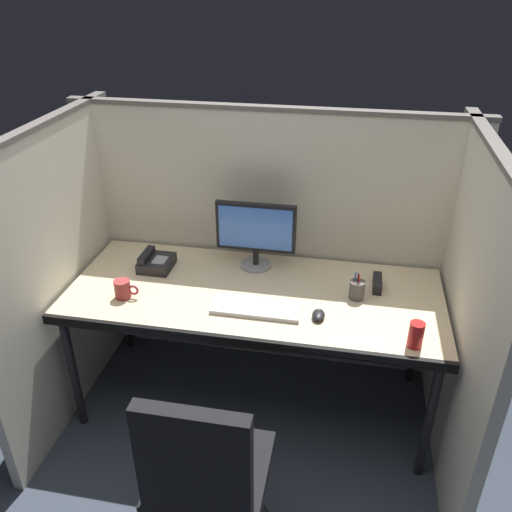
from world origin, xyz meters
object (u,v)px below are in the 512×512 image
desk_phone (156,262)px  pen_cup (357,290)px  desk (254,301)px  soda_can (416,335)px  monitor_center (256,231)px  office_chair (210,500)px  coffee_mug (123,289)px  computer_mouse (318,315)px  keyboard_main (256,308)px  red_stapler (377,283)px

desk_phone → pen_cup: 1.09m
desk → soda_can: size_ratio=15.57×
desk_phone → soda_can: soda_can is taller
monitor_center → office_chair: bearing=-87.9°
office_chair → monitor_center: size_ratio=2.27×
coffee_mug → desk_phone: (0.06, 0.31, -0.01)m
desk → office_chair: size_ratio=1.95×
monitor_center → computer_mouse: (0.38, -0.42, -0.20)m
desk → desk_phone: size_ratio=10.00×
keyboard_main → red_stapler: bearing=28.7°
desk → keyboard_main: 0.17m
monitor_center → desk_phone: (-0.54, -0.12, -0.18)m
desk → computer_mouse: computer_mouse is taller
coffee_mug → soda_can: (1.40, -0.13, 0.01)m
keyboard_main → desk_phone: size_ratio=2.26×
monitor_center → desk_phone: bearing=-167.6°
monitor_center → red_stapler: size_ratio=2.87×
desk → monitor_center: (-0.04, 0.27, 0.27)m
desk → soda_can: (0.77, -0.29, 0.11)m
desk → monitor_center: monitor_center is taller
office_chair → red_stapler: office_chair is taller
desk_phone → keyboard_main: bearing=-25.9°
soda_can → keyboard_main: bearing=169.2°
monitor_center → red_stapler: 0.69m
red_stapler → soda_can: (0.16, -0.45, 0.03)m
computer_mouse → soda_can: 0.45m
pen_cup → office_chair: bearing=-117.5°
monitor_center → soda_can: bearing=-34.4°
monitor_center → keyboard_main: bearing=-79.1°
monitor_center → desk_phone: size_ratio=2.26×
coffee_mug → computer_mouse: bearing=0.1°
pen_cup → computer_mouse: bearing=-129.7°
monitor_center → desk: bearing=-81.5°
desk → keyboard_main: bearing=-74.8°
office_chair → desk_phone: (-0.58, 1.08, 0.41)m
red_stapler → pen_cup: (-0.10, -0.11, 0.02)m
keyboard_main → coffee_mug: bearing=-179.3°
red_stapler → computer_mouse: bearing=-130.3°
monitor_center → computer_mouse: 0.60m
office_chair → computer_mouse: (0.34, 0.77, 0.39)m
office_chair → pen_cup: 1.18m
desk → red_stapler: red_stapler is taller
desk → red_stapler: size_ratio=12.67×
coffee_mug → soda_can: soda_can is taller
computer_mouse → monitor_center: bearing=131.9°
office_chair → keyboard_main: office_chair is taller
keyboard_main → soda_can: size_ratio=3.52×
soda_can → monitor_center: bearing=145.6°
pen_cup → monitor_center: bearing=158.5°
office_chair → desk_phone: office_chair is taller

